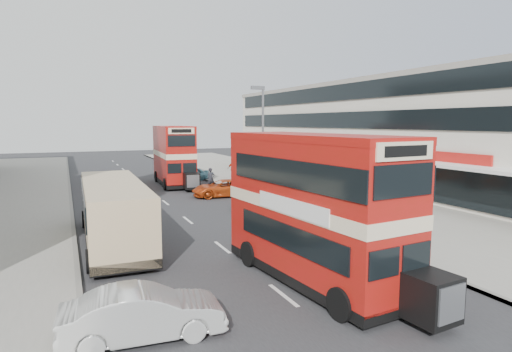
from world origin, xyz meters
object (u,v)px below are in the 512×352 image
street_lamp (262,134)px  pedestrian_far (233,169)px  coach (114,210)px  pedestrian_near (302,193)px  car_right_c (190,174)px  car_left_front (143,314)px  bus_main (315,208)px  cyclist (211,185)px  car_right_b (223,188)px  bus_second (174,155)px  car_right_a (263,199)px

street_lamp → pedestrian_far: 12.41m
coach → pedestrian_near: 12.66m
pedestrian_far → car_right_c: bearing=162.2°
car_right_c → pedestrian_near: 16.82m
street_lamp → car_left_front: bearing=-123.2°
coach → car_left_front: coach is taller
bus_main → coach: bus_main is taller
car_right_c → cyclist: bearing=2.3°
car_right_b → street_lamp: bearing=41.6°
pedestrian_near → cyclist: cyclist is taller
car_left_front → pedestrian_far: 31.69m
bus_second → bus_main: bearing=91.0°
street_lamp → car_right_b: size_ratio=1.75×
car_left_front → bus_main: bearing=-69.5°
street_lamp → bus_second: bearing=110.4°
car_right_b → cyclist: cyclist is taller
bus_main → car_right_a: size_ratio=2.17×
street_lamp → cyclist: size_ratio=3.94×
car_right_a → pedestrian_near: size_ratio=2.46×
car_right_c → cyclist: (-0.60, -8.58, 0.08)m
street_lamp → car_left_front: (-11.17, -17.09, -4.10)m
bus_main → coach: (-5.93, 7.94, -1.08)m
coach → car_right_c: bearing=67.0°
car_right_b → bus_main: bearing=-3.5°
car_left_front → cyclist: bearing=-17.9°
coach → bus_second: bearing=69.8°
car_right_c → street_lamp: bearing=14.4°
cyclist → street_lamp: bearing=-61.0°
pedestrian_far → cyclist: (-4.62, -7.31, -0.37)m
bus_second → car_right_a: bus_second is taller
bus_main → pedestrian_far: bus_main is taller
car_right_a → cyclist: 7.11m
bus_main → coach: size_ratio=0.91×
bus_second → pedestrian_far: 6.40m
street_lamp → car_right_c: size_ratio=2.17×
coach → car_left_front: (-0.28, -9.75, -0.89)m
car_right_a → car_left_front: bearing=-38.3°
car_left_front → cyclist: 23.14m
bus_main → coach: bearing=-58.8°
car_right_a → car_right_c: bearing=179.1°
bus_second → car_left_front: bearing=78.6°
bus_main → pedestrian_near: bearing=-123.4°
bus_second → car_right_a: size_ratio=2.21×
street_lamp → coach: street_lamp is taller
car_right_a → cyclist: size_ratio=2.06×
car_right_a → pedestrian_near: 2.56m
bus_main → car_right_b: size_ratio=1.99×
car_left_front → car_right_c: 31.42m
bus_main → pedestrian_near: bus_main is taller
bus_second → pedestrian_near: bearing=113.2°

